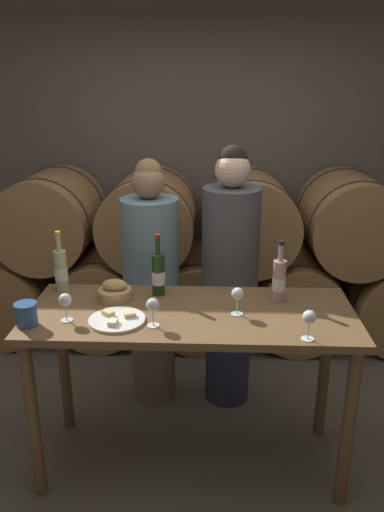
# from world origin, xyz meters

# --- Properties ---
(ground_plane) EXTENTS (10.00, 10.00, 0.00)m
(ground_plane) POSITION_xyz_m (0.00, 0.00, 0.00)
(ground_plane) COLOR #564F44
(stone_wall_back) EXTENTS (10.00, 0.12, 3.20)m
(stone_wall_back) POSITION_xyz_m (0.00, 2.04, 1.60)
(stone_wall_back) COLOR #60594F
(stone_wall_back) RESTS_ON ground_plane
(barrel_stack) EXTENTS (3.85, 0.82, 1.37)m
(barrel_stack) POSITION_xyz_m (0.00, 1.51, 0.64)
(barrel_stack) COLOR #9E7042
(barrel_stack) RESTS_ON ground_plane
(tasting_table) EXTENTS (1.66, 0.66, 0.93)m
(tasting_table) POSITION_xyz_m (0.00, 0.00, 0.79)
(tasting_table) COLOR brown
(tasting_table) RESTS_ON ground_plane
(person_left) EXTENTS (0.35, 0.35, 1.60)m
(person_left) POSITION_xyz_m (-0.28, 0.62, 0.81)
(person_left) COLOR #756651
(person_left) RESTS_ON ground_plane
(person_right) EXTENTS (0.35, 0.35, 1.68)m
(person_right) POSITION_xyz_m (0.22, 0.62, 0.86)
(person_right) COLOR #2D334C
(person_right) RESTS_ON ground_plane
(wine_bottle_red) EXTENTS (0.07, 0.07, 0.34)m
(wine_bottle_red) POSITION_xyz_m (-0.18, 0.21, 1.05)
(wine_bottle_red) COLOR #193819
(wine_bottle_red) RESTS_ON tasting_table
(wine_bottle_white) EXTENTS (0.07, 0.07, 0.34)m
(wine_bottle_white) POSITION_xyz_m (-0.73, 0.25, 1.05)
(wine_bottle_white) COLOR #ADBC7F
(wine_bottle_white) RESTS_ON tasting_table
(wine_bottle_rose) EXTENTS (0.07, 0.07, 0.33)m
(wine_bottle_rose) POSITION_xyz_m (0.46, 0.16, 1.04)
(wine_bottle_rose) COLOR #BC8E93
(wine_bottle_rose) RESTS_ON tasting_table
(blue_crock) EXTENTS (0.11, 0.11, 0.11)m
(blue_crock) POSITION_xyz_m (-0.77, -0.18, 0.99)
(blue_crock) COLOR #335693
(blue_crock) RESTS_ON tasting_table
(bread_basket) EXTENTS (0.18, 0.18, 0.11)m
(bread_basket) POSITION_xyz_m (-0.41, 0.14, 0.97)
(bread_basket) COLOR tan
(bread_basket) RESTS_ON tasting_table
(cheese_plate) EXTENTS (0.28, 0.28, 0.04)m
(cheese_plate) POSITION_xyz_m (-0.35, -0.12, 0.94)
(cheese_plate) COLOR white
(cheese_plate) RESTS_ON tasting_table
(wine_glass_far_left) EXTENTS (0.06, 0.06, 0.14)m
(wine_glass_far_left) POSITION_xyz_m (-0.60, -0.13, 1.03)
(wine_glass_far_left) COLOR white
(wine_glass_far_left) RESTS_ON tasting_table
(wine_glass_left) EXTENTS (0.06, 0.06, 0.14)m
(wine_glass_left) POSITION_xyz_m (-0.17, -0.17, 1.03)
(wine_glass_left) COLOR white
(wine_glass_left) RESTS_ON tasting_table
(wine_glass_center) EXTENTS (0.06, 0.06, 0.14)m
(wine_glass_center) POSITION_xyz_m (0.23, -0.02, 1.03)
(wine_glass_center) COLOR white
(wine_glass_center) RESTS_ON tasting_table
(wine_glass_right) EXTENTS (0.06, 0.06, 0.14)m
(wine_glass_right) POSITION_xyz_m (0.54, -0.27, 1.03)
(wine_glass_right) COLOR white
(wine_glass_right) RESTS_ON tasting_table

